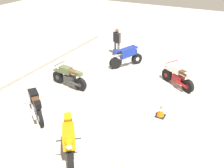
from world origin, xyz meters
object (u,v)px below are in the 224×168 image
(motorcycle_black_cruiser, at_px, (35,104))
(motorcycle_cream_vintage, at_px, (178,77))
(motorcycle_olive_vintage, at_px, (69,77))
(traffic_cone, at_px, (161,110))
(motorcycle_orange_sportbike, at_px, (69,139))
(person_in_black_shirt, at_px, (117,40))
(motorcycle_blue_sportbike, at_px, (127,56))

(motorcycle_black_cruiser, relative_size, motorcycle_cream_vintage, 1.00)
(motorcycle_olive_vintage, height_order, traffic_cone, motorcycle_olive_vintage)
(motorcycle_black_cruiser, height_order, motorcycle_olive_vintage, motorcycle_black_cruiser)
(motorcycle_orange_sportbike, xyz_separation_m, person_in_black_shirt, (8.10, 2.44, 0.33))
(motorcycle_blue_sportbike, relative_size, traffic_cone, 3.22)
(motorcycle_black_cruiser, relative_size, motorcycle_orange_sportbike, 1.06)
(motorcycle_cream_vintage, relative_size, motorcycle_orange_sportbike, 1.05)
(motorcycle_orange_sportbike, distance_m, traffic_cone, 3.76)
(motorcycle_olive_vintage, xyz_separation_m, motorcycle_orange_sportbike, (-3.61, -2.64, 0.11))
(motorcycle_blue_sportbike, bearing_deg, motorcycle_olive_vintage, -166.98)
(motorcycle_cream_vintage, relative_size, motorcycle_olive_vintage, 0.89)
(motorcycle_blue_sportbike, distance_m, motorcycle_cream_vintage, 3.21)
(traffic_cone, bearing_deg, motorcycle_black_cruiser, 116.78)
(motorcycle_cream_vintage, xyz_separation_m, person_in_black_shirt, (2.17, 4.20, 0.44))
(traffic_cone, bearing_deg, motorcycle_olive_vintage, 85.56)
(motorcycle_cream_vintage, height_order, motorcycle_olive_vintage, same)
(motorcycle_blue_sportbike, distance_m, motorcycle_olive_vintage, 3.60)
(motorcycle_olive_vintage, bearing_deg, motorcycle_orange_sportbike, 132.06)
(motorcycle_olive_vintage, xyz_separation_m, traffic_cone, (-0.35, -4.49, -0.23))
(motorcycle_cream_vintage, bearing_deg, person_in_black_shirt, 4.18)
(motorcycle_orange_sportbike, xyz_separation_m, traffic_cone, (3.26, -1.85, -0.33))
(motorcycle_black_cruiser, distance_m, motorcycle_orange_sportbike, 2.64)
(person_in_black_shirt, distance_m, traffic_cone, 6.51)
(motorcycle_cream_vintage, xyz_separation_m, motorcycle_olive_vintage, (-2.33, 4.40, 0.00))
(motorcycle_olive_vintage, distance_m, motorcycle_orange_sportbike, 4.47)
(motorcycle_blue_sportbike, height_order, traffic_cone, motorcycle_blue_sportbike)
(motorcycle_black_cruiser, height_order, traffic_cone, motorcycle_black_cruiser)
(motorcycle_orange_sportbike, distance_m, person_in_black_shirt, 8.47)
(motorcycle_black_cruiser, relative_size, motorcycle_blue_sportbike, 1.03)
(motorcycle_cream_vintage, bearing_deg, motorcycle_orange_sportbike, 104.96)
(motorcycle_blue_sportbike, height_order, motorcycle_cream_vintage, motorcycle_blue_sportbike)
(motorcycle_cream_vintage, bearing_deg, motorcycle_blue_sportbike, 13.17)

